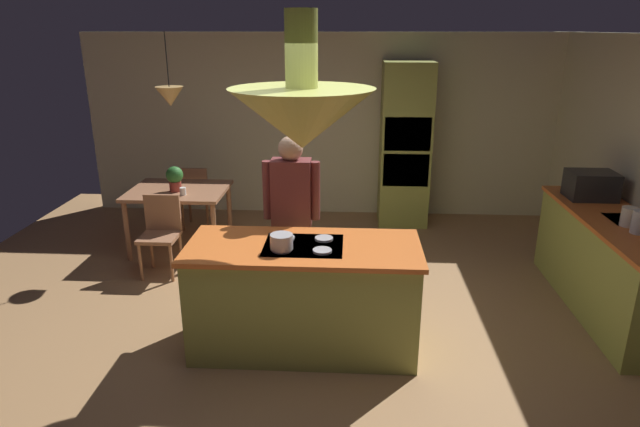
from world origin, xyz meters
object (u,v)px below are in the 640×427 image
dining_table (179,197)px  canister_sugar (640,222)px  chair_by_back_wall (195,193)px  canister_tea (629,217)px  person_at_island (292,213)px  potted_plant_on_table (175,177)px  cooking_pot_on_cooktop (282,242)px  cup_on_table (183,191)px  chair_facing_island (161,229)px  oven_tower (405,145)px  kitchen_island (304,296)px  microwave_on_counter (591,185)px

dining_table → canister_sugar: size_ratio=5.72×
chair_by_back_wall → canister_tea: bearing=154.4°
dining_table → person_at_island: size_ratio=0.68×
person_at_island → potted_plant_on_table: size_ratio=5.64×
dining_table → cooking_pot_on_cooktop: size_ratio=6.38×
potted_plant_on_table → cup_on_table: bearing=-48.6°
dining_table → person_at_island: person_at_island is taller
cup_on_table → canister_sugar: 4.64m
cup_on_table → canister_sugar: canister_sugar is taller
chair_facing_island → cooking_pot_on_cooktop: size_ratio=4.83×
cooking_pot_on_cooktop → cup_on_table: bearing=125.2°
person_at_island → cup_on_table: 1.83m
potted_plant_on_table → canister_tea: bearing=-17.2°
chair_facing_island → canister_sugar: size_ratio=4.34×
oven_tower → canister_tea: oven_tower is taller
chair_facing_island → kitchen_island: bearing=-39.7°
potted_plant_on_table → oven_tower: bearing=23.6°
kitchen_island → person_at_island: size_ratio=1.13×
canister_tea → microwave_on_counter: bearing=90.0°
canister_sugar → oven_tower: bearing=121.8°
kitchen_island → canister_tea: size_ratio=11.08×
person_at_island → canister_sugar: 3.02m
cup_on_table → microwave_on_counter: 4.43m
dining_table → chair_by_back_wall: (0.00, 0.69, -0.16)m
canister_sugar → canister_tea: (0.00, 0.18, -0.01)m
kitchen_island → potted_plant_on_table: size_ratio=6.37×
microwave_on_counter → cooking_pot_on_cooktop: microwave_on_counter is taller
person_at_island → kitchen_island: bearing=-76.2°
chair_facing_island → dining_table: bearing=90.0°
dining_table → canister_tea: (4.54, -1.48, 0.35)m
oven_tower → chair_by_back_wall: 2.90m
person_at_island → canister_sugar: person_at_island is taller
oven_tower → canister_tea: 3.15m
dining_table → cup_on_table: size_ratio=12.75×
potted_plant_on_table → canister_tea: size_ratio=1.74×
person_at_island → microwave_on_counter: size_ratio=3.68×
cup_on_table → microwave_on_counter: microwave_on_counter is taller
kitchen_island → oven_tower: (1.10, 3.24, 0.63)m
cooking_pot_on_cooktop → oven_tower: bearing=69.5°
microwave_on_counter → oven_tower: bearing=134.1°
cup_on_table → canister_sugar: (4.41, -1.43, 0.23)m
chair_by_back_wall → canister_sugar: 5.14m
canister_tea → cooking_pot_on_cooktop: bearing=-166.0°
dining_table → cup_on_table: (0.13, -0.23, 0.14)m
kitchen_island → potted_plant_on_table: potted_plant_on_table is taller
canister_sugar → chair_facing_island: bearing=167.9°
chair_by_back_wall → cooking_pot_on_cooktop: 3.34m
chair_by_back_wall → microwave_on_counter: (4.54, -1.34, 0.57)m
kitchen_island → dining_table: bearing=129.0°
dining_table → cooking_pot_on_cooktop: bearing=-55.4°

